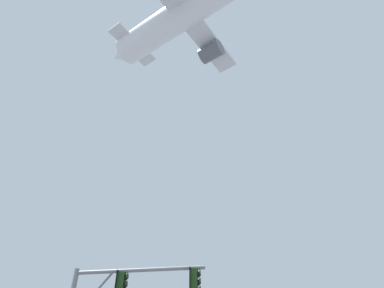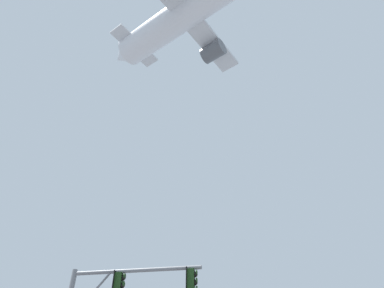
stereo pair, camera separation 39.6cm
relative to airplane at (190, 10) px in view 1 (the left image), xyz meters
name	(u,v)px [view 1 (the left image)]	position (x,y,z in m)	size (l,w,h in m)	color
airplane	(190,10)	(0.00, 0.00, 0.00)	(28.49, 22.00, 8.34)	white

